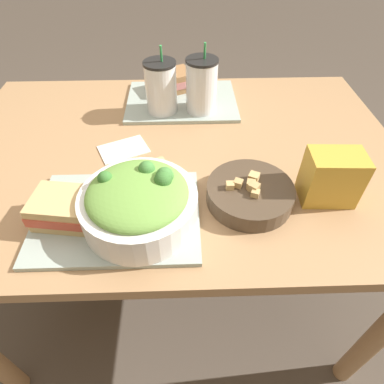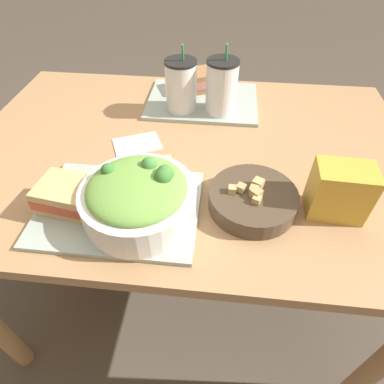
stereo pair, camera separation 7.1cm
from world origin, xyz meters
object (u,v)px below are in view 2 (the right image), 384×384
Objects in this scene: salad_bowl at (139,196)px; baguette_near at (151,169)px; soup_bowl at (253,199)px; napkin_folded at (137,143)px; chip_bag at (339,191)px; drink_cup_red at (221,89)px; sandwich_far at (197,80)px; drink_cup_dark at (181,87)px; sandwich_near at (69,195)px.

salad_bowl reaches higher than baguette_near.
napkin_folded is (-0.33, 0.22, -0.02)m from soup_bowl.
salad_bowl is 0.45m from chip_bag.
chip_bag is (0.28, -0.41, -0.03)m from drink_cup_red.
drink_cup_dark is at bearing -129.07° from sandwich_far.
sandwich_far is 0.18m from drink_cup_red.
sandwich_near is 0.93× the size of napkin_folded.
chip_bag is at bearing 1.51° from soup_bowl.
napkin_folded is at bearing -119.12° from drink_cup_dark.
soup_bowl is 0.40m from napkin_folded.
soup_bowl is at bearing 13.24° from salad_bowl.
drink_cup_dark is 0.58m from chip_bag.
salad_bowl is 0.50m from drink_cup_red.
drink_cup_dark reaches higher than baguette_near.
baguette_near is 0.80× the size of napkin_folded.
salad_bowl is 0.13m from baguette_near.
salad_bowl is 0.17m from sandwich_near.
soup_bowl is 1.39× the size of sandwich_near.
chip_bag is at bearing -55.23° from drink_cup_red.
sandwich_near is 0.69× the size of drink_cup_red.
sandwich_far is at bearing 66.91° from napkin_folded.
soup_bowl is 1.31× the size of sandwich_far.
salad_bowl is at bearing -74.88° from napkin_folded.
drink_cup_dark is at bearing -29.75° from baguette_near.
drink_cup_dark is at bearing 74.90° from sandwich_near.
sandwich_far reaches higher than baguette_near.
soup_bowl is at bearing -96.41° from sandwich_far.
sandwich_near is 0.29m from napkin_folded.
drink_cup_red reaches higher than sandwich_near.
sandwich_near is at bearing -135.94° from sandwich_far.
baguette_near is at bearing 90.24° from salad_bowl.
drink_cup_red reaches higher than chip_bag.
baguette_near is 0.18m from napkin_folded.
soup_bowl is 1.30× the size of napkin_folded.
chip_bag is (0.41, -0.41, -0.02)m from drink_cup_dark.
baguette_near is (-0.26, 0.06, 0.02)m from soup_bowl.
soup_bowl is 1.61× the size of chip_bag.
baguette_near is at bearing -122.81° from sandwich_far.
drink_cup_dark is at bearing 137.85° from chip_bag.
chip_bag reaches higher than baguette_near.
chip_bag is at bearing -22.46° from napkin_folded.
sandwich_far is at bearing 126.56° from chip_bag.
drink_cup_dark reaches higher than sandwich_far.
salad_bowl is 1.22× the size of drink_cup_dark.
sandwich_near is (-0.42, -0.05, 0.02)m from soup_bowl.
sandwich_far reaches higher than napkin_folded.
drink_cup_red is at bearing 103.03° from soup_bowl.
baguette_near is 0.80× the size of sandwich_far.
sandwich_near is 1.17× the size of baguette_near.
salad_bowl is at bearing 5.75° from sandwich_near.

